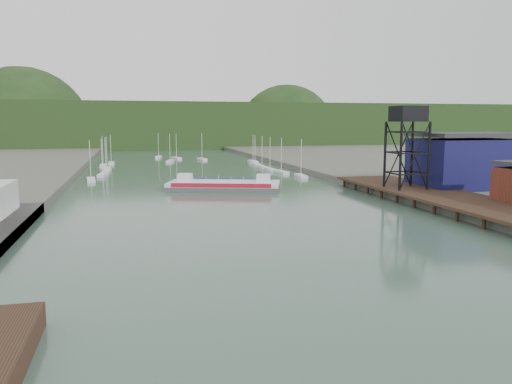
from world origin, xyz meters
name	(u,v)px	position (x,y,z in m)	size (l,w,h in m)	color
ground	(395,341)	(0.00, 0.00, 0.00)	(600.00, 600.00, 0.00)	#314D40
east_pier	(455,199)	(37.00, 45.00, 1.90)	(14.00, 70.00, 2.45)	black
lift_tower	(408,119)	(35.00, 58.00, 15.65)	(6.50, 6.50, 16.00)	black
blue_shed	(466,161)	(50.00, 60.00, 7.06)	(20.50, 14.50, 11.30)	#0C0D38
marina_sailboats	(185,166)	(0.08, 138.46, 0.35)	(57.71, 92.65, 0.90)	silver
distant_hills	(151,129)	(-3.98, 301.35, 10.38)	(500.00, 120.00, 80.00)	#173216
chain_ferry	(224,185)	(2.65, 79.85, 1.02)	(26.57, 17.18, 3.56)	#4B4B4D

